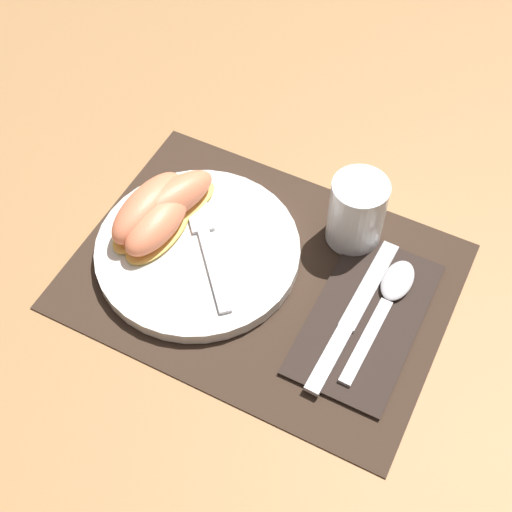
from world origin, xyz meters
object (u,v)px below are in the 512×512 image
object	(u,v)px
spoon	(389,296)
fork	(205,237)
plate	(198,250)
citrus_wedge_2	(157,223)
juice_glass	(356,215)
citrus_wedge_1	(148,210)
citrus_wedge_0	(169,203)
knife	(352,317)

from	to	relation	value
spoon	fork	world-z (taller)	fork
plate	citrus_wedge_2	distance (m)	0.06
plate	citrus_wedge_2	xyz separation A→B (m)	(-0.05, -0.00, 0.03)
plate	juice_glass	distance (m)	0.19
spoon	citrus_wedge_1	xyz separation A→B (m)	(-0.29, -0.03, 0.03)
citrus_wedge_1	citrus_wedge_2	world-z (taller)	citrus_wedge_1
spoon	citrus_wedge_1	bearing A→B (deg)	-173.21
spoon	citrus_wedge_0	xyz separation A→B (m)	(-0.27, -0.01, 0.03)
juice_glass	citrus_wedge_1	bearing A→B (deg)	-155.47
knife	citrus_wedge_0	bearing A→B (deg)	173.17
fork	citrus_wedge_0	distance (m)	0.06
plate	citrus_wedge_1	size ratio (longest dim) A/B	1.88
spoon	fork	size ratio (longest dim) A/B	1.15
plate	citrus_wedge_2	size ratio (longest dim) A/B	2.11
juice_glass	spoon	size ratio (longest dim) A/B	0.52
plate	spoon	bearing A→B (deg)	10.80
knife	citrus_wedge_0	distance (m)	0.25
citrus_wedge_1	knife	bearing A→B (deg)	-1.94
fork	citrus_wedge_0	world-z (taller)	citrus_wedge_0
plate	knife	xyz separation A→B (m)	(0.19, -0.00, -0.00)
citrus_wedge_1	fork	bearing A→B (deg)	5.64
juice_glass	citrus_wedge_2	size ratio (longest dim) A/B	0.80
plate	citrus_wedge_0	bearing A→B (deg)	152.05
juice_glass	citrus_wedge_0	distance (m)	0.22
citrus_wedge_0	juice_glass	bearing A→B (deg)	21.27
juice_glass	citrus_wedge_2	xyz separation A→B (m)	(-0.20, -0.11, -0.01)
spoon	citrus_wedge_0	distance (m)	0.28
plate	juice_glass	bearing A→B (deg)	35.62
knife	citrus_wedge_0	size ratio (longest dim) A/B	1.54
spoon	juice_glass	bearing A→B (deg)	137.15
fork	plate	bearing A→B (deg)	-97.69
plate	citrus_wedge_1	distance (m)	0.07
knife	fork	bearing A→B (deg)	175.27
plate	citrus_wedge_0	size ratio (longest dim) A/B	1.71
citrus_wedge_0	citrus_wedge_2	bearing A→B (deg)	-84.26
spoon	knife	bearing A→B (deg)	-121.94
citrus_wedge_2	juice_glass	bearing A→B (deg)	28.87
fork	spoon	bearing A→B (deg)	7.17
citrus_wedge_0	spoon	bearing A→B (deg)	2.88
fork	citrus_wedge_2	size ratio (longest dim) A/B	1.34
juice_glass	fork	size ratio (longest dim) A/B	0.60
citrus_wedge_1	citrus_wedge_2	distance (m)	0.02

